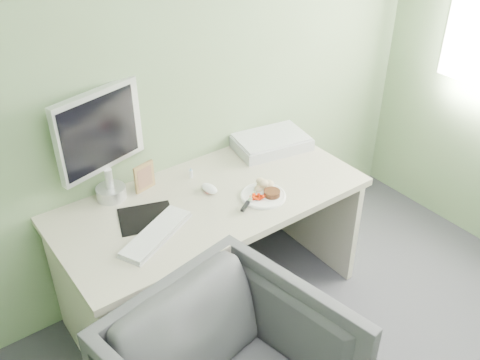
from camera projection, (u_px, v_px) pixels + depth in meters
wall_back at (165, 60)px, 2.64m from camera, size 3.50×0.00×3.50m
desk at (212, 225)px, 2.83m from camera, size 1.60×0.75×0.73m
plate at (263, 196)px, 2.73m from camera, size 0.23×0.23×0.01m
steak at (272, 193)px, 2.72m from camera, size 0.09×0.09×0.03m
potato_pile at (262, 184)px, 2.77m from camera, size 0.11×0.09×0.05m
carrot_heap at (257, 196)px, 2.69m from camera, size 0.06×0.05×0.03m
steak_knife at (248, 203)px, 2.65m from camera, size 0.19×0.13×0.02m
mousepad at (146, 218)px, 2.58m from camera, size 0.32×0.30×0.00m
keyboard at (156, 233)px, 2.46m from camera, size 0.42×0.29×0.02m
computer_mouse at (209, 189)px, 2.76m from camera, size 0.07×0.11×0.04m
photo_frame at (144, 177)px, 2.75m from camera, size 0.12×0.04×0.15m
eyedrop_bottle at (191, 173)px, 2.87m from camera, size 0.02×0.02×0.06m
scanner at (271, 143)px, 3.14m from camera, size 0.47×0.36×0.07m
monitor at (101, 140)px, 2.56m from camera, size 0.48×0.19×0.58m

